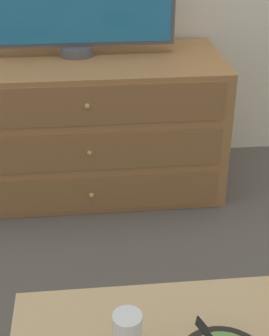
{
  "coord_description": "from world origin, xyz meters",
  "views": [
    {
      "loc": [
        0.09,
        -2.61,
        1.38
      ],
      "look_at": [
        0.21,
        -1.42,
        0.71
      ],
      "focal_mm": 55.0,
      "sensor_mm": 36.0,
      "label": 1
    }
  ],
  "objects": [
    {
      "name": "drink_cup",
      "position": [
        0.16,
        -1.75,
        0.46
      ],
      "size": [
        0.07,
        0.07,
        0.09
      ],
      "color": "beige",
      "rests_on": "coffee_table"
    },
    {
      "name": "ground_plane",
      "position": [
        0.0,
        0.0,
        0.0
      ],
      "size": [
        12.0,
        12.0,
        0.0
      ],
      "primitive_type": "plane",
      "color": "#56514C"
    },
    {
      "name": "dresser",
      "position": [
        0.09,
        -0.32,
        0.33
      ],
      "size": [
        1.27,
        0.59,
        0.66
      ],
      "color": "#9E6B3D",
      "rests_on": "ground_plane"
    }
  ]
}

